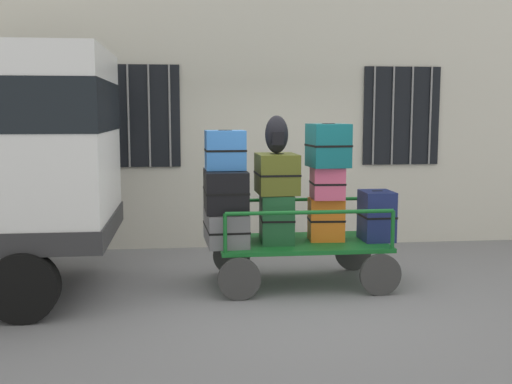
{
  "coord_description": "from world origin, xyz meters",
  "views": [
    {
      "loc": [
        -1.15,
        -6.95,
        2.05
      ],
      "look_at": [
        -0.31,
        0.26,
        1.13
      ],
      "focal_mm": 43.76,
      "sensor_mm": 36.0,
      "label": 1
    }
  ],
  "objects_px": {
    "luggage_cart": "(301,250)",
    "suitcase_center_bottom": "(326,219)",
    "suitcase_midleft_middle": "(277,174)",
    "suitcase_midright_bottom": "(377,216)",
    "suitcase_midleft_bottom": "(276,218)",
    "suitcase_center_top": "(328,145)",
    "backpack": "(277,135)",
    "suitcase_left_top": "(225,150)",
    "suitcase_left_bottom": "(226,227)",
    "suitcase_left_middle": "(225,191)",
    "suitcase_center_middle": "(327,183)"
  },
  "relations": [
    {
      "from": "luggage_cart",
      "to": "suitcase_midleft_bottom",
      "type": "height_order",
      "value": "suitcase_midleft_bottom"
    },
    {
      "from": "suitcase_midright_bottom",
      "to": "backpack",
      "type": "relative_size",
      "value": 1.37
    },
    {
      "from": "suitcase_left_bottom",
      "to": "suitcase_midright_bottom",
      "type": "relative_size",
      "value": 1.49
    },
    {
      "from": "suitcase_center_top",
      "to": "backpack",
      "type": "relative_size",
      "value": 1.19
    },
    {
      "from": "suitcase_midleft_bottom",
      "to": "suitcase_left_middle",
      "type": "bearing_deg",
      "value": -178.71
    },
    {
      "from": "luggage_cart",
      "to": "suitcase_midright_bottom",
      "type": "distance_m",
      "value": 1.0
    },
    {
      "from": "suitcase_midleft_bottom",
      "to": "suitcase_left_top",
      "type": "bearing_deg",
      "value": -179.64
    },
    {
      "from": "suitcase_left_top",
      "to": "suitcase_midright_bottom",
      "type": "xyz_separation_m",
      "value": [
        1.82,
        -0.05,
        -0.8
      ]
    },
    {
      "from": "backpack",
      "to": "suitcase_center_top",
      "type": "bearing_deg",
      "value": -1.24
    },
    {
      "from": "suitcase_midleft_middle",
      "to": "suitcase_left_bottom",
      "type": "bearing_deg",
      "value": 180.0
    },
    {
      "from": "suitcase_midleft_middle",
      "to": "suitcase_left_top",
      "type": "bearing_deg",
      "value": 178.89
    },
    {
      "from": "luggage_cart",
      "to": "suitcase_center_bottom",
      "type": "xyz_separation_m",
      "value": [
        0.3,
        0.03,
        0.36
      ]
    },
    {
      "from": "suitcase_center_top",
      "to": "suitcase_midright_bottom",
      "type": "height_order",
      "value": "suitcase_center_top"
    },
    {
      "from": "suitcase_midleft_middle",
      "to": "suitcase_midright_bottom",
      "type": "height_order",
      "value": "suitcase_midleft_middle"
    },
    {
      "from": "suitcase_left_middle",
      "to": "suitcase_left_top",
      "type": "bearing_deg",
      "value": 90.0
    },
    {
      "from": "suitcase_midleft_bottom",
      "to": "suitcase_center_top",
      "type": "distance_m",
      "value": 1.05
    },
    {
      "from": "suitcase_midleft_middle",
      "to": "suitcase_midright_bottom",
      "type": "xyz_separation_m",
      "value": [
        1.21,
        -0.04,
        -0.52
      ]
    },
    {
      "from": "backpack",
      "to": "luggage_cart",
      "type": "bearing_deg",
      "value": 2.31
    },
    {
      "from": "suitcase_left_bottom",
      "to": "suitcase_left_top",
      "type": "xyz_separation_m",
      "value": [
        0.0,
        0.01,
        0.91
      ]
    },
    {
      "from": "luggage_cart",
      "to": "suitcase_center_top",
      "type": "bearing_deg",
      "value": -4.85
    },
    {
      "from": "luggage_cart",
      "to": "suitcase_midleft_bottom",
      "type": "distance_m",
      "value": 0.5
    },
    {
      "from": "suitcase_left_middle",
      "to": "suitcase_midleft_middle",
      "type": "relative_size",
      "value": 1.28
    },
    {
      "from": "luggage_cart",
      "to": "suitcase_center_bottom",
      "type": "relative_size",
      "value": 4.05
    },
    {
      "from": "suitcase_center_bottom",
      "to": "suitcase_midright_bottom",
      "type": "distance_m",
      "value": 0.61
    },
    {
      "from": "suitcase_left_middle",
      "to": "suitcase_center_bottom",
      "type": "distance_m",
      "value": 1.27
    },
    {
      "from": "suitcase_midleft_bottom",
      "to": "suitcase_center_bottom",
      "type": "distance_m",
      "value": 0.61
    },
    {
      "from": "luggage_cart",
      "to": "suitcase_midleft_middle",
      "type": "bearing_deg",
      "value": -179.95
    },
    {
      "from": "suitcase_midleft_bottom",
      "to": "luggage_cart",
      "type": "bearing_deg",
      "value": -2.87
    },
    {
      "from": "suitcase_midleft_middle",
      "to": "backpack",
      "type": "distance_m",
      "value": 0.46
    },
    {
      "from": "suitcase_center_top",
      "to": "suitcase_left_middle",
      "type": "bearing_deg",
      "value": 178.71
    },
    {
      "from": "suitcase_left_bottom",
      "to": "suitcase_center_middle",
      "type": "height_order",
      "value": "suitcase_center_middle"
    },
    {
      "from": "suitcase_midleft_bottom",
      "to": "suitcase_center_bottom",
      "type": "xyz_separation_m",
      "value": [
        0.61,
        0.01,
        -0.04
      ]
    },
    {
      "from": "luggage_cart",
      "to": "suitcase_center_middle",
      "type": "distance_m",
      "value": 0.86
    },
    {
      "from": "suitcase_left_middle",
      "to": "suitcase_midleft_bottom",
      "type": "relative_size",
      "value": 1.22
    },
    {
      "from": "suitcase_midleft_bottom",
      "to": "suitcase_midright_bottom",
      "type": "xyz_separation_m",
      "value": [
        1.21,
        -0.05,
        0.01
      ]
    },
    {
      "from": "suitcase_left_middle",
      "to": "suitcase_center_top",
      "type": "bearing_deg",
      "value": -1.29
    },
    {
      "from": "suitcase_left_middle",
      "to": "suitcase_center_middle",
      "type": "relative_size",
      "value": 1.78
    },
    {
      "from": "suitcase_left_bottom",
      "to": "suitcase_left_middle",
      "type": "height_order",
      "value": "suitcase_left_middle"
    },
    {
      "from": "luggage_cart",
      "to": "suitcase_center_top",
      "type": "relative_size",
      "value": 3.96
    },
    {
      "from": "suitcase_left_top",
      "to": "suitcase_midleft_bottom",
      "type": "xyz_separation_m",
      "value": [
        0.61,
        0.0,
        -0.81
      ]
    },
    {
      "from": "suitcase_midleft_middle",
      "to": "suitcase_center_middle",
      "type": "bearing_deg",
      "value": -0.84
    },
    {
      "from": "suitcase_center_bottom",
      "to": "luggage_cart",
      "type": "bearing_deg",
      "value": -174.62
    },
    {
      "from": "suitcase_left_bottom",
      "to": "suitcase_center_top",
      "type": "bearing_deg",
      "value": -1.2
    },
    {
      "from": "suitcase_midleft_middle",
      "to": "backpack",
      "type": "bearing_deg",
      "value": -111.29
    },
    {
      "from": "suitcase_center_middle",
      "to": "suitcase_left_top",
      "type": "bearing_deg",
      "value": 179.02
    },
    {
      "from": "suitcase_left_top",
      "to": "backpack",
      "type": "relative_size",
      "value": 1.08
    },
    {
      "from": "suitcase_left_bottom",
      "to": "suitcase_midleft_middle",
      "type": "bearing_deg",
      "value": -0.0
    },
    {
      "from": "suitcase_midleft_bottom",
      "to": "suitcase_center_middle",
      "type": "bearing_deg",
      "value": -2.31
    },
    {
      "from": "suitcase_center_top",
      "to": "suitcase_midleft_bottom",
      "type": "bearing_deg",
      "value": 176.14
    },
    {
      "from": "suitcase_left_middle",
      "to": "suitcase_midleft_bottom",
      "type": "bearing_deg",
      "value": 1.29
    }
  ]
}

